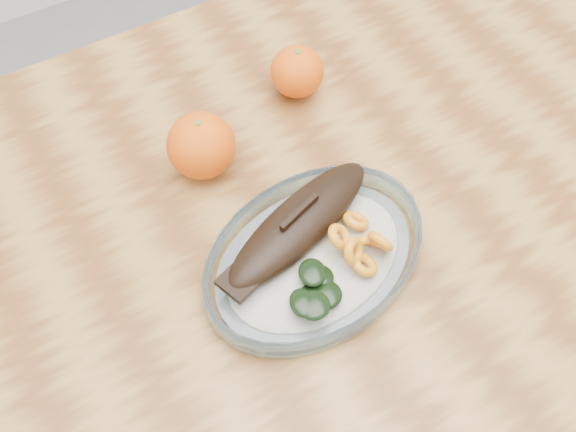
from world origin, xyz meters
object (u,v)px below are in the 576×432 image
at_px(orange_left, 201,146).
at_px(orange_right, 297,72).
at_px(dining_table, 343,229).
at_px(plated_meal, 314,254).

distance_m(orange_left, orange_right, 0.18).
xyz_separation_m(dining_table, orange_right, (0.03, 0.17, 0.13)).
xyz_separation_m(plated_meal, orange_right, (0.12, 0.24, 0.02)).
xyz_separation_m(dining_table, plated_meal, (-0.10, -0.07, 0.12)).
bearing_deg(plated_meal, orange_right, 51.86).
bearing_deg(dining_table, orange_left, 141.40).
xyz_separation_m(orange_left, orange_right, (0.17, 0.06, -0.01)).
height_order(plated_meal, orange_left, orange_left).
bearing_deg(plated_meal, orange_left, 92.31).
distance_m(dining_table, orange_right, 0.22).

